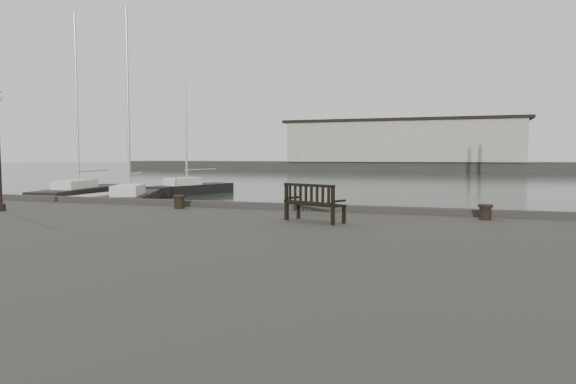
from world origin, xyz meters
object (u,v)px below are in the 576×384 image
at_px(bench, 314,210).
at_px(bollard_left, 179,202).
at_px(yacht_c, 132,203).
at_px(yacht_d, 191,192).
at_px(bollard_right, 485,212).
at_px(yacht_b, 83,195).

bearing_deg(bench, bollard_left, -176.15).
xyz_separation_m(bench, yacht_c, (-15.92, 15.05, -1.59)).
height_order(bollard_left, yacht_d, yacht_d).
height_order(bollard_left, bollard_right, bollard_left).
relative_size(bollard_left, yacht_d, 0.04).
distance_m(bench, yacht_c, 21.96).
xyz_separation_m(bollard_left, yacht_b, (-18.58, 17.67, -1.51)).
xyz_separation_m(bollard_left, yacht_d, (-13.00, 23.69, -1.53)).
bearing_deg(bollard_right, bollard_left, -179.81).
xyz_separation_m(bench, bollard_right, (3.87, 1.71, -0.09)).
distance_m(bench, yacht_d, 30.93).
xyz_separation_m(bollard_right, yacht_b, (-27.08, 17.64, -1.50)).
distance_m(bollard_left, yacht_c, 17.56).
distance_m(bollard_right, yacht_c, 23.91).
height_order(bench, yacht_d, yacht_d).
relative_size(bollard_left, yacht_c, 0.03).
bearing_deg(yacht_c, yacht_b, 124.69).
xyz_separation_m(bench, bollard_left, (-4.63, 1.68, -0.08)).
height_order(bollard_left, yacht_b, yacht_b).
bearing_deg(bollard_left, yacht_b, 136.44).
bearing_deg(bollard_left, yacht_d, 118.75).
bearing_deg(yacht_d, yacht_b, -117.49).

